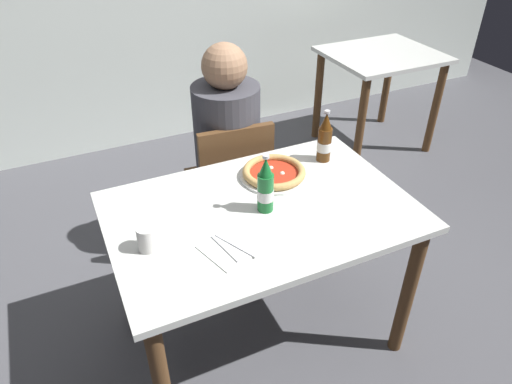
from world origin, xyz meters
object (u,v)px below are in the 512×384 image
dining_table_background (379,73)px  pizza_margherita_near (274,173)px  dining_table_main (261,231)px  beer_bottle_left (265,187)px  chair_behind_table (231,182)px  paper_cup (147,238)px  diner_seated (228,161)px  napkin_with_cutlery (230,248)px  beer_bottle_center (325,140)px

dining_table_background → pizza_margherita_near: size_ratio=2.69×
dining_table_main → beer_bottle_left: (0.01, -0.01, 0.22)m
chair_behind_table → paper_cup: chair_behind_table is taller
dining_table_main → dining_table_background: (1.62, 1.35, -0.04)m
beer_bottle_left → paper_cup: bearing=-175.7°
dining_table_main → diner_seated: (0.12, 0.66, -0.05)m
beer_bottle_left → dining_table_background: bearing=40.2°
beer_bottle_left → napkin_with_cutlery: (-0.21, -0.16, -0.10)m
pizza_margherita_near → paper_cup: (-0.61, -0.23, 0.03)m
pizza_margherita_near → napkin_with_cutlery: bearing=-134.8°
paper_cup → chair_behind_table: bearing=48.6°
napkin_with_cutlery → dining_table_background: bearing=39.8°
chair_behind_table → pizza_margherita_near: (0.04, -0.42, 0.29)m
dining_table_main → napkin_with_cutlery: 0.28m
chair_behind_table → beer_bottle_center: (0.31, -0.38, 0.37)m
dining_table_main → chair_behind_table: size_ratio=1.41×
pizza_margherita_near → paper_cup: bearing=-159.3°
beer_bottle_left → paper_cup: (-0.48, -0.04, -0.06)m
beer_bottle_left → pizza_margherita_near: bearing=55.0°
paper_cup → pizza_margherita_near: bearing=20.7°
dining_table_background → napkin_with_cutlery: size_ratio=3.53×
pizza_margherita_near → beer_bottle_center: (0.27, 0.04, 0.08)m
beer_bottle_left → paper_cup: size_ratio=2.60×
dining_table_main → beer_bottle_center: 0.53m
beer_bottle_center → napkin_with_cutlery: size_ratio=1.09×
diner_seated → paper_cup: (-0.58, -0.70, 0.21)m
beer_bottle_center → napkin_with_cutlery: (-0.62, -0.39, -0.10)m
chair_behind_table → paper_cup: 0.93m
beer_bottle_left → beer_bottle_center: (0.41, 0.23, 0.00)m
pizza_margherita_near → beer_bottle_center: 0.29m
dining_table_main → chair_behind_table: 0.64m
dining_table_main → pizza_margherita_near: bearing=51.3°
napkin_with_cutlery → paper_cup: (-0.26, 0.12, 0.04)m
paper_cup → dining_table_background: bearing=33.8°
pizza_margherita_near → paper_cup: 0.66m
dining_table_main → paper_cup: paper_cup is taller
paper_cup → beer_bottle_left: bearing=4.3°
chair_behind_table → napkin_with_cutlery: chair_behind_table is taller
beer_bottle_center → napkin_with_cutlery: bearing=-147.9°
chair_behind_table → diner_seated: 0.11m
dining_table_main → beer_bottle_center: size_ratio=4.86×
pizza_margherita_near → beer_bottle_left: 0.25m
beer_bottle_center → dining_table_main: bearing=-151.9°
dining_table_background → paper_cup: paper_cup is taller
dining_table_main → napkin_with_cutlery: napkin_with_cutlery is taller
diner_seated → pizza_margherita_near: bearing=-86.2°
dining_table_background → beer_bottle_left: 2.12m
dining_table_main → pizza_margherita_near: (0.15, 0.19, 0.14)m
chair_behind_table → napkin_with_cutlery: (-0.31, -0.77, 0.27)m
beer_bottle_left → chair_behind_table: bearing=80.9°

